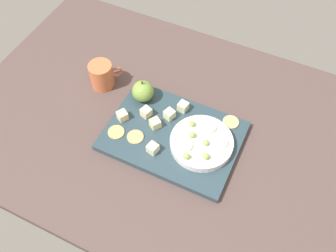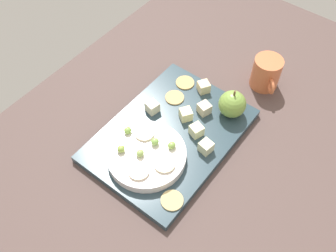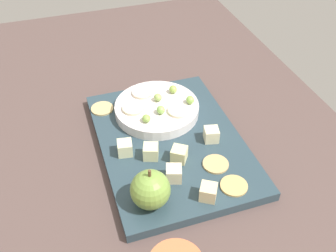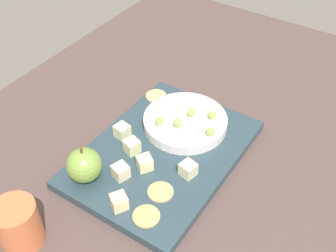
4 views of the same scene
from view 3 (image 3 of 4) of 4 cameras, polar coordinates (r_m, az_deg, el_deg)
name	(u,v)px [view 3 (image 3 of 4)]	position (r cm, az deg, el deg)	size (l,w,h in cm)	color
table	(152,152)	(79.74, -2.43, -3.81)	(134.40, 84.49, 3.10)	#523F3C
platter	(170,142)	(78.01, 0.35, -2.42)	(38.20, 27.33, 1.97)	#2C404B
serving_dish	(157,109)	(82.93, -1.65, 2.54)	(17.88, 17.88, 2.20)	white
apple_whole	(150,190)	(64.04, -2.61, -9.31)	(6.69, 6.69, 6.69)	#7AA142
apple_stem	(150,173)	(61.07, -2.72, -6.93)	(0.50, 0.50, 1.20)	brown
cheese_cube_0	(208,192)	(66.55, 5.93, -9.62)	(2.75, 2.75, 2.75)	beige
cheese_cube_1	(125,148)	(73.90, -6.33, -3.22)	(2.75, 2.75, 2.75)	beige
cheese_cube_2	(179,154)	(72.28, 1.65, -4.17)	(2.75, 2.75, 2.75)	beige
cheese_cube_3	(174,174)	(68.94, 0.87, -7.00)	(2.75, 2.75, 2.75)	beige
cheese_cube_4	(151,152)	(72.82, -2.54, -3.77)	(2.75, 2.75, 2.75)	beige
cheese_cube_5	(211,135)	(76.69, 6.38, -1.25)	(2.75, 2.75, 2.75)	beige
cracker_0	(216,164)	(72.66, 7.00, -5.57)	(4.84, 4.84, 0.40)	tan
cracker_1	(234,186)	(69.60, 9.64, -8.63)	(4.84, 4.84, 0.40)	tan
cracker_2	(102,109)	(85.62, -9.62, 2.54)	(4.84, 4.84, 0.40)	tan
grape_0	(144,119)	(77.50, -3.54, 1.04)	(1.89, 1.70, 1.53)	#8AB04F
grape_1	(158,97)	(82.94, -1.52, 4.21)	(1.89, 1.70, 1.62)	#96B65D
grape_2	(161,110)	(79.43, -1.07, 2.37)	(1.89, 1.70, 1.74)	#8DC159
grape_3	(190,100)	(82.30, 3.27, 3.85)	(1.89, 1.70, 1.69)	#90C354
grape_4	(173,89)	(85.24, 0.75, 5.40)	(1.89, 1.70, 1.71)	#97B94F
apple_slice_0	(143,93)	(85.37, -3.75, 4.91)	(4.61, 4.61, 0.60)	beige
apple_slice_1	(179,111)	(80.16, 1.61, 2.25)	(4.61, 4.61, 0.60)	beige
apple_slice_2	(133,108)	(81.09, -5.10, 2.61)	(4.61, 4.61, 0.60)	beige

